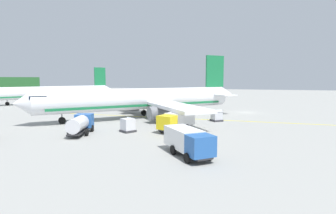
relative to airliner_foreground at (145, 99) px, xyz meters
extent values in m
cube|color=#999993|center=(13.10, 30.12, -3.49)|extent=(240.00, 320.00, 0.20)
cylinder|color=white|center=(-0.40, 0.40, 0.11)|extent=(28.07, 28.22, 3.80)
cone|color=white|center=(-13.93, 14.02, 0.11)|extent=(4.25, 4.25, 3.61)
cone|color=white|center=(13.41, -13.50, 0.51)|extent=(4.55, 4.55, 3.23)
cube|color=#192333|center=(-12.38, 12.46, 0.96)|extent=(3.98, 3.98, 0.60)
cube|color=white|center=(-5.47, -7.46, -0.56)|extent=(15.48, 13.77, 0.50)
cylinder|color=slate|center=(-4.80, -4.25, -1.76)|extent=(3.82, 3.82, 2.20)
cube|color=white|center=(7.49, 5.43, -0.56)|extent=(13.83, 15.43, 0.50)
cylinder|color=slate|center=(4.28, 4.77, -1.76)|extent=(3.82, 3.82, 2.20)
cube|color=#19723F|center=(11.23, -11.30, 5.26)|extent=(3.36, 3.37, 6.50)
cube|color=white|center=(11.23, -11.30, 0.51)|extent=(9.63, 9.60, 0.24)
cube|color=#19723F|center=(-0.40, 0.40, -0.94)|extent=(25.40, 25.53, 0.36)
cylinder|color=black|center=(-10.04, 10.11, -2.84)|extent=(1.02, 1.03, 1.10)
cylinder|color=gray|center=(-10.04, 10.11, -2.04)|extent=(0.20, 0.20, 0.50)
cylinder|color=black|center=(-1.19, -2.49, -2.84)|extent=(1.02, 1.03, 1.10)
cylinder|color=gray|center=(-1.19, -2.49, -2.04)|extent=(0.20, 0.20, 0.50)
cylinder|color=black|center=(2.50, 1.17, -2.84)|extent=(1.02, 1.03, 1.10)
cylinder|color=gray|center=(2.50, 1.17, -2.04)|extent=(0.20, 0.20, 0.50)
cylinder|color=white|center=(20.51, 36.72, -0.23)|extent=(29.57, 19.71, 3.43)
cone|color=white|center=(35.64, 27.59, 0.13)|extent=(3.98, 3.98, 2.91)
cube|color=white|center=(17.80, 28.73, -0.83)|extent=(12.16, 14.12, 0.45)
cylinder|color=slate|center=(17.68, 31.68, -1.92)|extent=(3.50, 3.19, 1.98)
cube|color=white|center=(26.31, 42.84, -0.83)|extent=(10.04, 14.90, 0.45)
cylinder|color=slate|center=(23.64, 41.57, -1.92)|extent=(3.50, 3.19, 1.98)
cube|color=#19723F|center=(33.25, 29.03, 4.41)|extent=(3.57, 2.33, 5.86)
cube|color=white|center=(33.25, 29.03, 0.13)|extent=(7.32, 9.52, 0.22)
cube|color=#19723F|center=(20.51, 36.72, -1.18)|extent=(26.70, 17.88, 0.32)
cylinder|color=black|center=(9.95, 43.09, -2.89)|extent=(1.01, 0.78, 0.99)
cylinder|color=gray|center=(9.95, 43.09, -2.17)|extent=(0.18, 0.18, 0.45)
cylinder|color=black|center=(20.46, 34.01, -2.89)|extent=(1.01, 0.78, 0.99)
cylinder|color=gray|center=(20.46, 34.01, -2.17)|extent=(0.18, 0.18, 0.45)
cylinder|color=black|center=(22.88, 38.03, -2.89)|extent=(1.01, 0.78, 0.99)
cylinder|color=gray|center=(22.88, 38.03, -2.17)|extent=(0.18, 0.18, 0.45)
cube|color=silver|center=(38.41, 73.66, -1.48)|extent=(10.38, 9.36, 0.34)
cylinder|color=slate|center=(36.20, 73.67, -2.29)|extent=(2.43, 2.62, 1.48)
cube|color=#2659A5|center=(-23.13, -14.32, -1.89)|extent=(2.80, 2.84, 1.80)
cube|color=#192333|center=(-23.78, -14.87, -1.53)|extent=(1.26, 1.46, 0.94)
cube|color=white|center=(-20.72, -12.25, -1.85)|extent=(4.88, 4.62, 1.87)
cube|color=#262628|center=(-21.40, -12.84, -2.87)|extent=(5.82, 5.29, 0.16)
cylinder|color=black|center=(-22.19, -14.96, -2.94)|extent=(0.87, 0.80, 0.90)
cylinder|color=black|center=(-23.62, -13.28, -2.94)|extent=(0.87, 0.80, 0.90)
cylinder|color=black|center=(-20.01, -13.09, -2.94)|extent=(0.87, 0.80, 0.90)
cylinder|color=black|center=(-21.43, -11.42, -2.94)|extent=(0.87, 0.80, 0.90)
cube|color=yellow|center=(-12.45, -8.06, -1.89)|extent=(2.40, 2.65, 1.80)
cube|color=#192333|center=(-13.26, -7.79, -1.53)|extent=(0.65, 1.78, 0.94)
cube|color=white|center=(-9.40, -9.06, -1.83)|extent=(5.07, 3.53, 1.93)
cube|color=#262628|center=(-10.26, -8.78, -2.87)|extent=(6.58, 3.46, 0.16)
cylinder|color=black|center=(-12.51, -9.20, -2.94)|extent=(0.94, 0.55, 0.90)
cylinder|color=black|center=(-11.83, -7.11, -2.94)|extent=(0.94, 0.55, 0.90)
cylinder|color=black|center=(-9.75, -10.10, -2.94)|extent=(0.94, 0.55, 0.90)
cylinder|color=black|center=(-9.06, -8.01, -2.94)|extent=(0.94, 0.55, 0.90)
cube|color=#2659A5|center=(-14.14, 3.21, -1.89)|extent=(2.40, 2.66, 1.80)
cube|color=#192333|center=(-13.33, 3.48, -1.53)|extent=(0.66, 1.78, 0.94)
cylinder|color=silver|center=(-17.00, 2.26, -1.89)|extent=(4.38, 2.98, 1.80)
cube|color=#262628|center=(-16.14, 2.54, -2.87)|extent=(6.21, 3.37, 0.16)
cylinder|color=black|center=(-14.77, 4.16, -2.94)|extent=(0.94, 0.55, 0.90)
cylinder|color=black|center=(-14.07, 2.08, -2.94)|extent=(0.94, 0.55, 0.90)
cylinder|color=black|center=(-17.35, 3.30, -2.94)|extent=(0.94, 0.55, 0.90)
cylinder|color=black|center=(-16.65, 1.22, -2.94)|extent=(0.94, 0.55, 0.90)
cube|color=#333338|center=(-12.86, -2.67, -3.24)|extent=(2.35, 2.35, 0.30)
cube|color=silver|center=(-12.86, -2.67, -2.33)|extent=(2.07, 2.07, 1.53)
cube|color=silver|center=(-12.42, -2.95, -1.71)|extent=(1.33, 1.62, 0.56)
cube|color=#333338|center=(-0.26, -13.11, -3.24)|extent=(2.35, 2.35, 0.30)
cube|color=silver|center=(-0.26, -13.11, -2.31)|extent=(2.07, 2.07, 1.57)
cube|color=silver|center=(-0.66, -13.43, -1.67)|extent=(1.40, 1.55, 0.55)
cylinder|color=#191E33|center=(3.85, -6.52, -2.98)|extent=(0.14, 0.14, 0.82)
cylinder|color=#191E33|center=(3.67, -6.57, -2.98)|extent=(0.14, 0.14, 0.82)
cube|color=#CCE519|center=(3.76, -6.55, -2.26)|extent=(0.48, 0.33, 0.62)
cube|color=silver|center=(3.76, -6.55, -2.23)|extent=(0.50, 0.35, 0.06)
sphere|color=tan|center=(3.76, -6.55, -1.84)|extent=(0.22, 0.22, 0.22)
cylinder|color=#CCE519|center=(4.02, -6.48, -2.23)|extent=(0.09, 0.09, 0.59)
cylinder|color=#CCE519|center=(3.50, -6.62, -2.23)|extent=(0.09, 0.09, 0.59)
cylinder|color=#191E33|center=(-2.51, -5.95, -2.98)|extent=(0.14, 0.14, 0.83)
cylinder|color=#191E33|center=(-2.68, -5.91, -2.98)|extent=(0.14, 0.14, 0.83)
cube|color=#CCE519|center=(-2.59, -5.93, -2.25)|extent=(0.48, 0.32, 0.62)
cube|color=silver|center=(-2.59, -5.93, -2.22)|extent=(0.49, 0.33, 0.06)
sphere|color=tan|center=(-2.59, -5.93, -1.83)|extent=(0.22, 0.22, 0.22)
cylinder|color=#CCE519|center=(-2.33, -5.99, -2.22)|extent=(0.09, 0.09, 0.59)
cylinder|color=#CCE519|center=(-2.86, -5.86, -2.22)|extent=(0.09, 0.09, 0.59)
cube|color=yellow|center=(1.05, -4.60, -3.39)|extent=(0.30, 60.00, 0.01)
camera|label=1|loc=(-45.38, -18.09, 3.87)|focal=28.59mm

